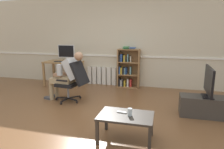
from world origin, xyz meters
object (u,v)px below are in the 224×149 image
object	(u,v)px
tv_screen	(209,82)
spare_remote	(122,112)
computer_mouse	(70,62)
radiator	(102,76)
person_seated	(67,75)
office_chair	(73,80)
bookshelf	(127,69)
coffee_table	(126,118)
computer_desk	(63,65)
drinking_glass	(130,112)
imac_monitor	(66,52)
keyboard	(61,62)
tv_stand	(206,107)

from	to	relation	value
tv_screen	spare_remote	world-z (taller)	tv_screen
computer_mouse	spare_remote	bearing A→B (deg)	-50.14
radiator	person_seated	bearing A→B (deg)	-100.40
spare_remote	office_chair	bearing A→B (deg)	-124.95
bookshelf	coffee_table	xyz separation A→B (m)	(0.53, -3.02, -0.21)
bookshelf	office_chair	xyz separation A→B (m)	(-0.99, -1.63, -0.04)
computer_desk	coffee_table	world-z (taller)	computer_desk
tv_screen	radiator	bearing A→B (deg)	58.35
coffee_table	bookshelf	bearing A→B (deg)	100.03
radiator	spare_remote	bearing A→B (deg)	-66.95
tv_screen	drinking_glass	bearing A→B (deg)	136.78
imac_monitor	drinking_glass	xyz separation A→B (m)	(2.48, -2.81, -0.59)
computer_desk	spare_remote	xyz separation A→B (m)	(2.42, -2.66, -0.23)
computer_mouse	coffee_table	bearing A→B (deg)	-49.81
radiator	coffee_table	size ratio (longest dim) A/B	1.15
keyboard	coffee_table	xyz separation A→B (m)	(2.50, -2.59, -0.42)
computer_desk	drinking_glass	size ratio (longest dim) A/B	10.12
keyboard	drinking_glass	bearing A→B (deg)	-45.40
computer_mouse	spare_remote	distance (m)	3.33
tv_screen	drinking_glass	world-z (taller)	tv_screen
keyboard	computer_mouse	bearing A→B (deg)	3.87
computer_desk	radiator	world-z (taller)	computer_desk
keyboard	coffee_table	bearing A→B (deg)	-46.00
tv_screen	spare_remote	xyz separation A→B (m)	(-1.43, -1.19, -0.29)
imac_monitor	computer_mouse	xyz separation A→B (m)	(0.22, -0.20, -0.27)
bookshelf	tv_screen	bearing A→B (deg)	-42.99
tv_stand	drinking_glass	xyz separation A→B (m)	(-1.30, -1.26, 0.26)
computer_desk	bookshelf	xyz separation A→B (m)	(1.97, 0.29, -0.08)
radiator	tv_screen	distance (m)	3.34
computer_desk	imac_monitor	bearing A→B (deg)	44.46
imac_monitor	drinking_glass	world-z (taller)	imac_monitor
drinking_glass	person_seated	bearing A→B (deg)	141.02
bookshelf	office_chair	world-z (taller)	bookshelf
drinking_glass	office_chair	bearing A→B (deg)	138.60
coffee_table	spare_remote	world-z (taller)	spare_remote
person_seated	spare_remote	distance (m)	2.11
keyboard	radiator	world-z (taller)	keyboard
imac_monitor	spare_remote	xyz separation A→B (m)	(2.34, -2.74, -0.63)
keyboard	radiator	distance (m)	1.33
computer_desk	coffee_table	bearing A→B (deg)	-47.49
office_chair	drinking_glass	size ratio (longest dim) A/B	8.69
radiator	tv_screen	world-z (taller)	tv_screen
tv_stand	keyboard	bearing A→B (deg)	160.94
person_seated	coffee_table	world-z (taller)	person_seated
office_chair	spare_remote	xyz separation A→B (m)	(1.45, -1.33, -0.11)
tv_stand	spare_remote	world-z (taller)	spare_remote
person_seated	spare_remote	xyz separation A→B (m)	(1.61, -1.35, -0.23)
office_chair	tv_stand	bearing A→B (deg)	94.55
imac_monitor	tv_stand	world-z (taller)	imac_monitor
imac_monitor	tv_screen	world-z (taller)	imac_monitor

